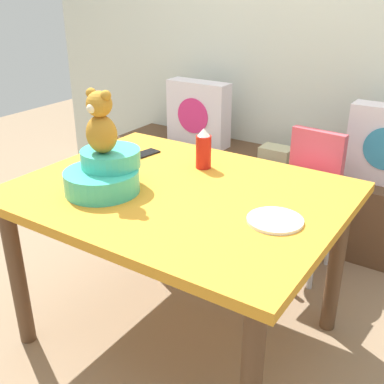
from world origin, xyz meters
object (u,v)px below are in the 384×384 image
Objects in this scene: pillow_floral_left at (198,114)px; book_stack at (276,153)px; coffee_mug at (113,152)px; ketchup_bottle at (204,149)px; dining_table at (179,210)px; teddy_bear at (101,123)px; highchair at (304,184)px; infant_seat_teal at (105,173)px; cell_phone at (145,154)px; dinner_plate_near at (275,220)px.

pillow_floral_left is 2.20× the size of book_stack.
ketchup_bottle is at bearing 22.41° from coffee_mug.
coffee_mug reaches higher than dining_table.
teddy_bear reaches higher than dining_table.
book_stack is 0.25× the size of highchair.
infant_seat_teal is at bearing -95.28° from book_stack.
dining_table is at bearing 34.06° from infant_seat_teal.
book_stack is 1.67× the size of coffee_mug.
cell_phone is (-0.13, 0.42, -0.27)m from teddy_bear.
dining_table is 3.96× the size of infant_seat_teal.
ketchup_bottle is (0.20, 0.43, 0.02)m from infant_seat_teal.
dining_table is 0.32m from ketchup_bottle.
pillow_floral_left is at bearing -177.95° from book_stack.
book_stack is 1.28m from dining_table.
teddy_bear reaches higher than book_stack.
highchair is (0.35, -0.44, 0.02)m from book_stack.
dinner_plate_near is (0.89, -0.14, -0.04)m from coffee_mug.
teddy_bear is at bearing -145.86° from dining_table.
coffee_mug is at bearing -133.23° from highchair.
dinner_plate_near is (0.69, 0.12, -0.27)m from teddy_bear.
teddy_bear is at bearing -53.18° from coffee_mug.
cell_phone is (-0.13, 0.42, -0.07)m from infant_seat_teal.
highchair is at bearing 63.03° from ketchup_bottle.
dinner_plate_near is 1.39× the size of cell_phone.
dining_table is (0.11, -1.26, 0.14)m from book_stack.
infant_seat_teal is 0.70m from dinner_plate_near.
infant_seat_teal is at bearing 117.03° from cell_phone.
book_stack is 1.47m from infant_seat_teal.
ketchup_bottle is 1.54× the size of coffee_mug.
highchair is (0.24, 0.83, -0.12)m from dining_table.
cell_phone is (0.32, -0.99, 0.06)m from pillow_floral_left.
pillow_floral_left is at bearing 123.69° from ketchup_bottle.
dining_table is at bearing -60.66° from pillow_floral_left.
infant_seat_teal reaches higher than coffee_mug.
infant_seat_teal is (-0.24, -0.17, 0.17)m from dining_table.
cell_phone is (-0.26, -1.01, 0.24)m from book_stack.
pillow_floral_left and infant_seat_teal have the same top height.
book_stack is at bearing -95.25° from cell_phone.
pillow_floral_left is 0.56× the size of highchair.
dining_table is 7.07× the size of ketchup_bottle.
cell_phone reaches higher than book_stack.
highchair is 1.03m from coffee_mug.
coffee_mug is (-0.20, 0.26, -0.02)m from infant_seat_teal.
infant_seat_teal is 1.65× the size of dinner_plate_near.
highchair is (0.94, -0.42, -0.16)m from pillow_floral_left.
ketchup_bottle reaches higher than dinner_plate_near.
pillow_floral_left is at bearing 131.62° from dinner_plate_near.
cell_phone is (-0.62, -0.57, 0.22)m from highchair.
pillow_floral_left reaches higher than coffee_mug.
dining_table reaches higher than book_stack.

